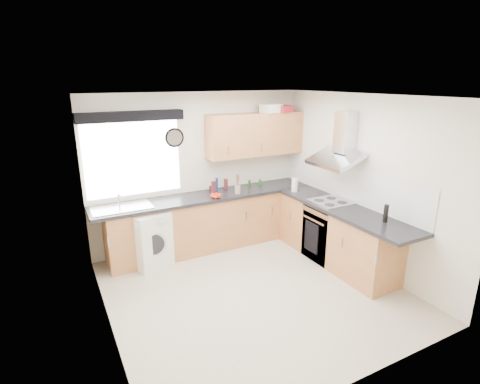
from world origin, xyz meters
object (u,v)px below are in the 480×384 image
oven (328,232)px  upper_cabinets (255,134)px  extractor_hood (340,145)px  washing_machine (149,238)px

oven → upper_cabinets: 1.99m
oven → extractor_hood: extractor_hood is taller
washing_machine → upper_cabinets: bearing=-12.3°
oven → extractor_hood: (0.10, -0.00, 1.34)m
oven → washing_machine: bearing=156.3°
oven → upper_cabinets: upper_cabinets is taller
washing_machine → oven: bearing=-42.6°
extractor_hood → washing_machine: (-2.60, 1.10, -1.35)m
extractor_hood → upper_cabinets: 1.48m
upper_cabinets → washing_machine: upper_cabinets is taller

